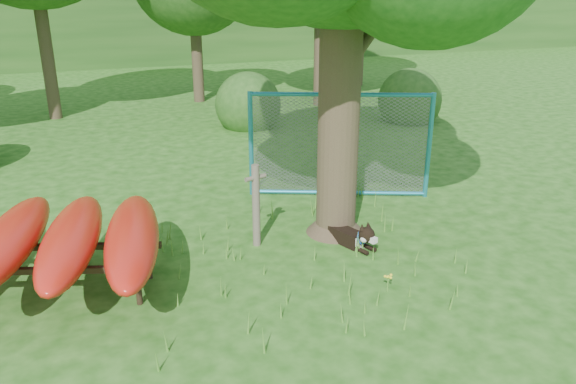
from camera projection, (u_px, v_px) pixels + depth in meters
name	position (u px, v px, depth m)	size (l,w,h in m)	color
ground	(307.00, 300.00, 7.00)	(80.00, 80.00, 0.00)	#1B5110
wooden_post	(256.00, 204.00, 8.26)	(0.35, 0.16, 1.27)	brown
kayak_rack	(41.00, 240.00, 6.93)	(3.32, 3.58, 0.97)	black
husky_dog	(352.00, 236.00, 8.41)	(0.52, 1.02, 0.47)	black
fence_section	(340.00, 145.00, 10.15)	(3.08, 1.37, 3.22)	teal
wildflower_clump	(388.00, 278.00, 7.14)	(0.11, 0.11, 0.24)	#54912F
shrub_right	(408.00, 121.00, 16.18)	(1.80, 1.80, 1.80)	#234F19
shrub_mid	(249.00, 126.00, 15.56)	(1.80, 1.80, 1.80)	#234F19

